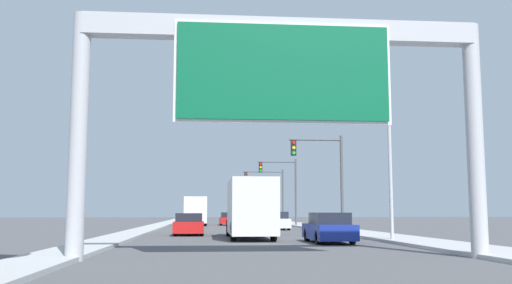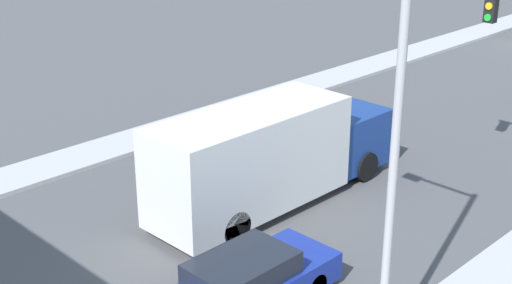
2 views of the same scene
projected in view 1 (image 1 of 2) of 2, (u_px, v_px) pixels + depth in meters
sidewalk_right at (302, 225)px, 60.13m from camera, size 3.00×120.00×0.15m
median_strip_left at (159, 225)px, 58.83m from camera, size 2.00×120.00×0.15m
sign_gantry at (283, 77)px, 18.51m from camera, size 13.46×0.73×7.81m
car_far_center at (228, 219)px, 62.68m from camera, size 1.78×4.77×1.40m
car_mid_right at (277, 221)px, 47.31m from camera, size 1.70×4.39×1.48m
car_near_center at (329, 228)px, 27.61m from camera, size 1.82×4.71×1.45m
car_far_left at (189, 225)px, 36.46m from camera, size 1.87×4.54×1.40m
truck_box_primary at (196, 211)px, 61.01m from camera, size 2.35×7.62×3.02m
truck_box_secondary at (250, 209)px, 31.78m from camera, size 2.35×8.99×3.22m
traffic_light_near_intersection at (326, 168)px, 38.71m from camera, size 3.69×0.32×6.67m
traffic_light_mid_block at (284, 181)px, 58.50m from camera, size 4.05×0.32×6.88m
traffic_light_far_intersection at (270, 187)px, 68.34m from camera, size 4.93×0.32×6.54m
street_lamp_right at (383, 133)px, 29.05m from camera, size 2.64×0.28×9.34m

